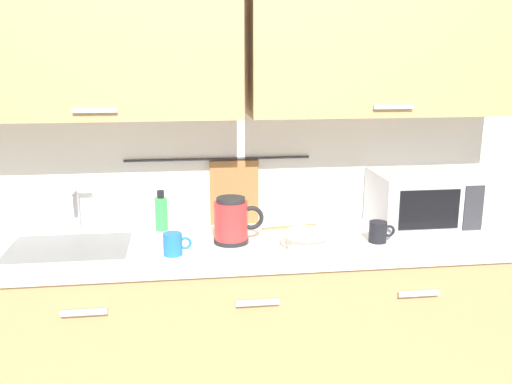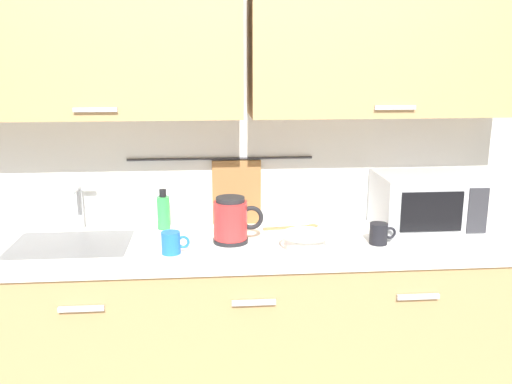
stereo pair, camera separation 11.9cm
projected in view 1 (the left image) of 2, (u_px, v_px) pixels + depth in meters
The scene contains 10 objects.
counter_unit at pixel (247, 330), 2.65m from camera, with size 2.53×0.64×0.90m.
back_wall_assembly at pixel (242, 99), 2.62m from camera, with size 3.70×0.41×2.50m.
sink_faucet at pixel (75, 204), 2.63m from camera, with size 0.09×0.17×0.22m.
microwave at pixel (421, 200), 2.73m from camera, with size 0.46×0.35×0.27m.
electric_kettle at pixel (232, 221), 2.50m from camera, with size 0.23×0.16×0.21m.
dish_soap_bottle at pixel (161, 213), 2.69m from camera, with size 0.06×0.06×0.20m.
mug_near_sink at pixel (173, 244), 2.36m from camera, with size 0.12×0.08×0.09m.
mixing_bowl at pixel (307, 239), 2.43m from camera, with size 0.21×0.21×0.08m.
mug_by_kettle at pixel (378, 232), 2.52m from camera, with size 0.12×0.08×0.09m.
wooden_spoon at pixel (296, 226), 2.75m from camera, with size 0.28×0.06×0.01m.
Camera 1 is at (-0.29, -2.11, 1.71)m, focal length 39.43 mm.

